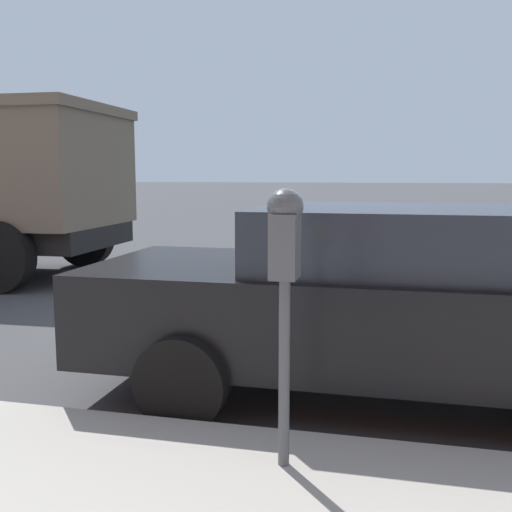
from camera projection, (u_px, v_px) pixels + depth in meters
name	position (u px, v px, depth m)	size (l,w,h in m)	color
ground_plane	(308.00, 348.00, 5.90)	(220.00, 220.00, 0.00)	#424244
parking_meter	(285.00, 257.00, 3.11)	(0.21, 0.19, 1.50)	#4C5156
car_black	(423.00, 299.00, 4.45)	(2.00, 4.95, 1.46)	black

